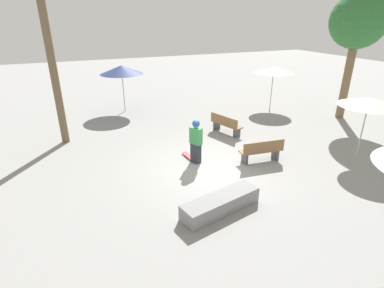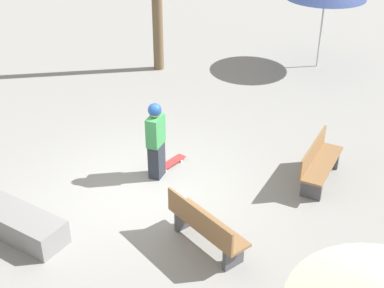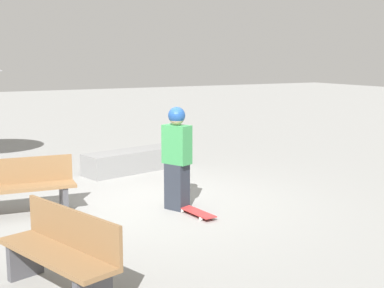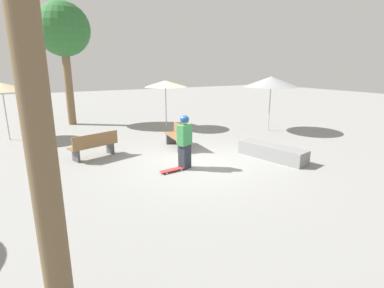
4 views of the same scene
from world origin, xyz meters
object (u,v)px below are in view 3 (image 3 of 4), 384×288
Objects in this scene: concrete_ledge at (137,160)px; bench_far at (61,253)px; skater_main at (177,155)px; skateboard at (196,212)px; bench_near at (21,187)px.

bench_far reaches higher than concrete_ledge.
skater_main is at bearing -65.78° from bench_far.
skateboard is 2.68m from bench_near.
bench_near is at bearing -21.06° from bench_far.
skateboard is at bearing -73.38° from bench_far.
bench_far is at bearing 92.32° from bench_near.
bench_far reaches higher than skateboard.
concrete_ledge is 5.89m from bench_far.
bench_near reaches higher than concrete_ledge.
skateboard is 0.34× the size of concrete_ledge.
bench_near is 3.02m from bench_far.
bench_near is (2.20, -0.89, -0.45)m from skater_main.
skater_main is 0.93m from skateboard.
bench_far is at bearing 59.81° from concrete_ledge.
concrete_ledge is at bearing 145.59° from skater_main.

